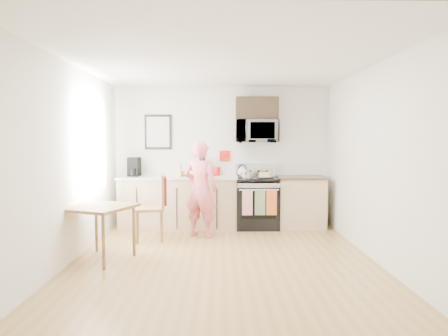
{
  "coord_description": "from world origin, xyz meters",
  "views": [
    {
      "loc": [
        -0.05,
        -5.22,
        1.6
      ],
      "look_at": [
        0.02,
        1.0,
        1.16
      ],
      "focal_mm": 32.0,
      "sensor_mm": 36.0,
      "label": 1
    }
  ],
  "objects_px": {
    "dining_table": "(99,212)",
    "microwave": "(257,131)",
    "person": "(200,189)",
    "chair": "(159,198)",
    "cake": "(265,175)",
    "range": "(257,204)"
  },
  "relations": [
    {
      "from": "microwave",
      "to": "person",
      "type": "bearing_deg",
      "value": -142.79
    },
    {
      "from": "dining_table",
      "to": "cake",
      "type": "xyz_separation_m",
      "value": [
        2.41,
        1.84,
        0.33
      ]
    },
    {
      "from": "dining_table",
      "to": "cake",
      "type": "distance_m",
      "value": 3.05
    },
    {
      "from": "dining_table",
      "to": "chair",
      "type": "distance_m",
      "value": 1.24
    },
    {
      "from": "person",
      "to": "chair",
      "type": "bearing_deg",
      "value": 40.82
    },
    {
      "from": "range",
      "to": "dining_table",
      "type": "xyz_separation_m",
      "value": [
        -2.28,
        -1.94,
        0.21
      ]
    },
    {
      "from": "range",
      "to": "chair",
      "type": "xyz_separation_m",
      "value": [
        -1.65,
        -0.88,
        0.24
      ]
    },
    {
      "from": "chair",
      "to": "cake",
      "type": "distance_m",
      "value": 1.97
    },
    {
      "from": "microwave",
      "to": "dining_table",
      "type": "bearing_deg",
      "value": -138.05
    },
    {
      "from": "microwave",
      "to": "chair",
      "type": "relative_size",
      "value": 0.72
    },
    {
      "from": "person",
      "to": "range",
      "type": "bearing_deg",
      "value": -125.09
    },
    {
      "from": "cake",
      "to": "person",
      "type": "bearing_deg",
      "value": -154.2
    },
    {
      "from": "dining_table",
      "to": "microwave",
      "type": "bearing_deg",
      "value": 41.95
    },
    {
      "from": "range",
      "to": "microwave",
      "type": "xyz_separation_m",
      "value": [
        -0.0,
        0.1,
        1.32
      ]
    },
    {
      "from": "range",
      "to": "cake",
      "type": "distance_m",
      "value": 0.56
    },
    {
      "from": "person",
      "to": "chair",
      "type": "height_order",
      "value": "person"
    },
    {
      "from": "range",
      "to": "cake",
      "type": "height_order",
      "value": "range"
    },
    {
      "from": "cake",
      "to": "dining_table",
      "type": "bearing_deg",
      "value": -142.7
    },
    {
      "from": "microwave",
      "to": "cake",
      "type": "distance_m",
      "value": 0.83
    },
    {
      "from": "person",
      "to": "chair",
      "type": "relative_size",
      "value": 1.51
    },
    {
      "from": "person",
      "to": "chair",
      "type": "distance_m",
      "value": 0.71
    },
    {
      "from": "chair",
      "to": "microwave",
      "type": "bearing_deg",
      "value": 20.58
    }
  ]
}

